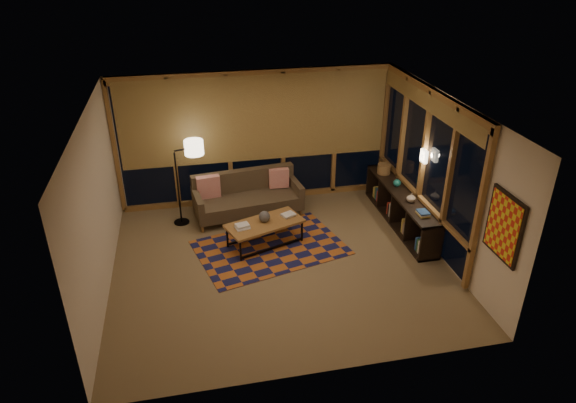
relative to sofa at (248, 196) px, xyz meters
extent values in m
cube|color=#9C8253|center=(0.29, -1.76, -0.42)|extent=(5.50, 5.00, 0.01)
cube|color=white|center=(0.29, -1.76, 2.28)|extent=(5.50, 5.00, 0.01)
cube|color=beige|center=(0.29, 0.74, 0.93)|extent=(5.50, 0.01, 2.70)
cube|color=beige|center=(0.29, -4.26, 0.93)|extent=(5.50, 0.01, 2.70)
cube|color=beige|center=(-2.46, -1.76, 0.93)|extent=(0.01, 5.00, 2.70)
cube|color=beige|center=(3.04, -1.76, 0.93)|extent=(0.01, 5.00, 2.70)
cube|color=#B35E22|center=(0.21, -1.26, -0.41)|extent=(2.83, 2.23, 0.01)
sphere|color=black|center=(0.15, -1.07, 0.13)|extent=(0.28, 0.28, 0.20)
cylinder|color=olive|center=(2.76, -0.01, 0.34)|extent=(0.31, 0.31, 0.20)
sphere|color=#1B706B|center=(2.78, -0.64, 0.32)|extent=(0.17, 0.17, 0.15)
imported|color=#B6A38E|center=(2.78, -1.29, 0.33)|extent=(0.17, 0.17, 0.17)
camera|label=1|loc=(-1.04, -8.85, 4.49)|focal=32.00mm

